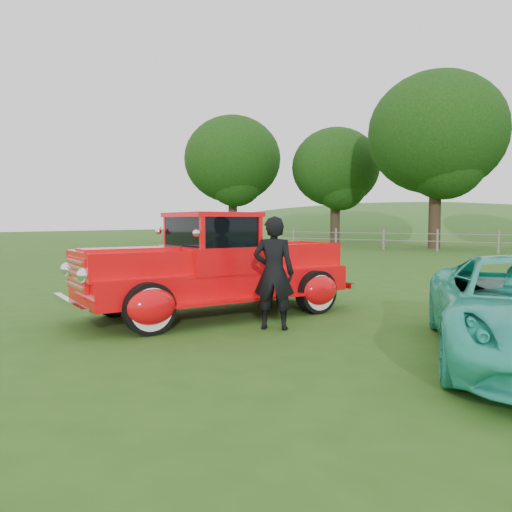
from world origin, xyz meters
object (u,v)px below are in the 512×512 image
Objects in this scene: man at (274,273)px; tree_near_west at (437,133)px; tree_mid_west at (336,168)px; red_pickup at (215,269)px; tree_far_west at (233,160)px.

tree_near_west is at bearing -105.07° from man.
man is at bearing -79.90° from tree_near_west.
red_pickup is (10.87, -26.93, -4.75)m from tree_mid_west.
man is at bearing 7.88° from red_pickup.
tree_mid_west is at bearing 14.04° from tree_far_west.
red_pickup is at bearing -39.37° from man.
tree_far_west is 1.17× the size of tree_mid_west.
tree_near_west is at bearing -3.58° from tree_far_west.
tree_far_west reaches higher than tree_mid_west.
red_pickup is 1.51m from man.
tree_far_west is 0.95× the size of tree_near_west.
red_pickup is at bearing -83.16° from tree_near_west.
tree_far_west reaches higher than red_pickup.
man is (1.46, -0.37, 0.06)m from red_pickup.
tree_near_west reaches higher than tree_far_west.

